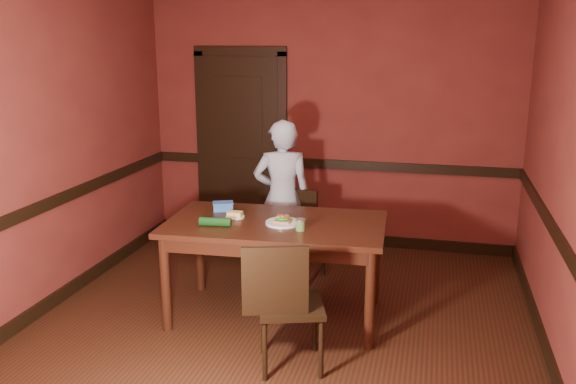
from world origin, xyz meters
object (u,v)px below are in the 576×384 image
at_px(cheese_saucer, 235,215).
at_px(food_tub, 223,206).
at_px(person, 282,198).
at_px(dining_table, 276,269).
at_px(sauce_jar, 300,225).
at_px(sandwich_plate, 283,221).
at_px(chair_far, 300,236).
at_px(chair_near, 291,303).

height_order(cheese_saucer, food_tub, food_tub).
xyz_separation_m(person, cheese_saucer, (-0.16, -0.93, 0.08)).
relative_size(dining_table, sauce_jar, 19.28).
distance_m(dining_table, sandwich_plate, 0.44).
bearing_deg(food_tub, person, 44.67).
distance_m(chair_far, sauce_jar, 1.14).
xyz_separation_m(sauce_jar, food_tub, (-0.76, 0.38, -0.01)).
relative_size(chair_near, person, 0.62).
distance_m(dining_table, chair_far, 0.85).
distance_m(sandwich_plate, food_tub, 0.64).
bearing_deg(dining_table, sauce_jar, -38.45).
distance_m(chair_near, food_tub, 1.31).
relative_size(chair_far, chair_near, 0.89).
relative_size(dining_table, cheese_saucer, 11.07).
relative_size(sauce_jar, food_tub, 0.44).
bearing_deg(dining_table, sandwich_plate, -34.41).
relative_size(sandwich_plate, sauce_jar, 3.04).
bearing_deg(sandwich_plate, food_tub, 156.85).
xyz_separation_m(sandwich_plate, sauce_jar, (0.17, -0.13, 0.03)).
xyz_separation_m(chair_far, person, (-0.20, 0.11, 0.33)).
bearing_deg(food_tub, chair_far, 28.66).
height_order(dining_table, person, person).
relative_size(person, food_tub, 7.40).
bearing_deg(food_tub, chair_near, -70.80).
bearing_deg(chair_near, dining_table, -85.24).
bearing_deg(dining_table, person, 98.11).
distance_m(dining_table, food_tub, 0.71).
bearing_deg(chair_far, dining_table, -74.31).
height_order(person, sandwich_plate, person).
xyz_separation_m(cheese_saucer, food_tub, (-0.17, 0.17, 0.02)).
bearing_deg(sandwich_plate, chair_near, -71.32).
xyz_separation_m(dining_table, chair_far, (0.01, 0.85, 0.01)).
height_order(chair_near, person, person).
relative_size(chair_near, cheese_saucer, 5.98).
distance_m(chair_near, person, 1.79).
xyz_separation_m(chair_far, sauce_jar, (0.23, -1.03, 0.44)).
relative_size(sauce_jar, cheese_saucer, 0.57).
height_order(chair_far, sauce_jar, sauce_jar).
distance_m(sauce_jar, cheese_saucer, 0.63).
relative_size(chair_far, food_tub, 4.11).
xyz_separation_m(sauce_jar, cheese_saucer, (-0.59, 0.21, -0.03)).
relative_size(chair_far, sauce_jar, 9.28).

